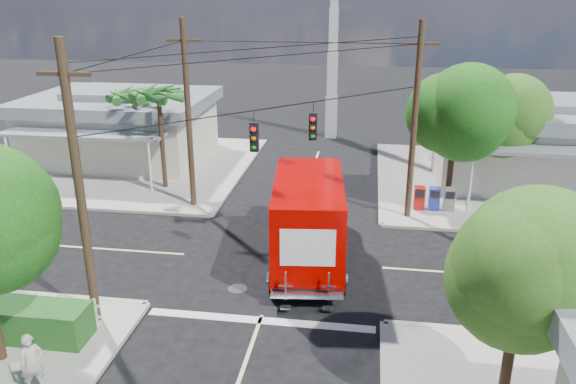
# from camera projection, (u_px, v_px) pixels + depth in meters

# --- Properties ---
(ground) EXTENTS (120.00, 120.00, 0.00)m
(ground) POSITION_uv_depth(u_px,v_px,m) (281.00, 261.00, 22.33)
(ground) COLOR black
(ground) RESTS_ON ground
(sidewalk_ne) EXTENTS (14.12, 14.12, 0.14)m
(sidewalk_ne) POSITION_uv_depth(u_px,v_px,m) (506.00, 183.00, 30.93)
(sidewalk_ne) COLOR gray
(sidewalk_ne) RESTS_ON ground
(sidewalk_nw) EXTENTS (14.12, 14.12, 0.14)m
(sidewalk_nw) POSITION_uv_depth(u_px,v_px,m) (132.00, 166.00, 33.91)
(sidewalk_nw) COLOR gray
(sidewalk_nw) RESTS_ON ground
(road_markings) EXTENTS (32.00, 32.00, 0.01)m
(road_markings) POSITION_uv_depth(u_px,v_px,m) (275.00, 279.00, 20.96)
(road_markings) COLOR beige
(road_markings) RESTS_ON ground
(building_ne) EXTENTS (11.80, 10.20, 4.50)m
(building_ne) POSITION_uv_depth(u_px,v_px,m) (538.00, 140.00, 30.95)
(building_ne) COLOR silver
(building_ne) RESTS_ON sidewalk_ne
(building_nw) EXTENTS (10.80, 10.20, 4.30)m
(building_nw) POSITION_uv_depth(u_px,v_px,m) (121.00, 125.00, 34.79)
(building_nw) COLOR beige
(building_nw) RESTS_ON sidewalk_nw
(radio_tower) EXTENTS (0.80, 0.80, 17.00)m
(radio_tower) POSITION_uv_depth(u_px,v_px,m) (333.00, 58.00, 38.92)
(radio_tower) COLOR silver
(radio_tower) RESTS_ON ground
(tree_ne_front) EXTENTS (4.21, 4.14, 6.66)m
(tree_ne_front) POSITION_uv_depth(u_px,v_px,m) (457.00, 113.00, 25.99)
(tree_ne_front) COLOR #422D1C
(tree_ne_front) RESTS_ON sidewalk_ne
(tree_ne_back) EXTENTS (3.77, 3.66, 5.82)m
(tree_ne_back) POSITION_uv_depth(u_px,v_px,m) (503.00, 117.00, 27.88)
(tree_ne_back) COLOR #422D1C
(tree_ne_back) RESTS_ON sidewalk_ne
(tree_se) EXTENTS (3.67, 3.54, 5.62)m
(tree_se) POSITION_uv_depth(u_px,v_px,m) (524.00, 266.00, 13.26)
(tree_se) COLOR #422D1C
(tree_se) RESTS_ON sidewalk_se
(palm_nw_front) EXTENTS (3.01, 3.08, 5.59)m
(palm_nw_front) POSITION_uv_depth(u_px,v_px,m) (158.00, 96.00, 28.60)
(palm_nw_front) COLOR #422D1C
(palm_nw_front) RESTS_ON sidewalk_nw
(palm_nw_back) EXTENTS (3.01, 3.08, 5.19)m
(palm_nw_back) POSITION_uv_depth(u_px,v_px,m) (134.00, 97.00, 30.39)
(palm_nw_back) COLOR #422D1C
(palm_nw_back) RESTS_ON sidewalk_nw
(utility_poles) EXTENTS (12.00, 10.68, 9.00)m
(utility_poles) POSITION_uv_depth(u_px,v_px,m) (247.00, 135.00, 22.44)
(utility_poles) COLOR #473321
(utility_poles) RESTS_ON ground
(picket_fence) EXTENTS (5.94, 0.06, 1.00)m
(picket_fence) POSITION_uv_depth(u_px,v_px,m) (13.00, 305.00, 17.96)
(picket_fence) COLOR silver
(picket_fence) RESTS_ON sidewalk_sw
(vending_boxes) EXTENTS (1.90, 0.50, 1.10)m
(vending_boxes) POSITION_uv_depth(u_px,v_px,m) (434.00, 199.00, 26.97)
(vending_boxes) COLOR #AC110E
(vending_boxes) RESTS_ON sidewalk_ne
(delivery_truck) EXTENTS (3.38, 8.41, 3.55)m
(delivery_truck) POSITION_uv_depth(u_px,v_px,m) (308.00, 216.00, 21.96)
(delivery_truck) COLOR black
(delivery_truck) RESTS_ON ground
(parked_car) EXTENTS (6.14, 4.32, 1.56)m
(parked_car) POSITION_uv_depth(u_px,v_px,m) (552.00, 242.00, 22.18)
(parked_car) COLOR silver
(parked_car) RESTS_ON ground
(pedestrian) EXTENTS (0.72, 0.70, 1.67)m
(pedestrian) POSITION_uv_depth(u_px,v_px,m) (32.00, 363.00, 14.71)
(pedestrian) COLOR beige
(pedestrian) RESTS_ON sidewalk_sw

